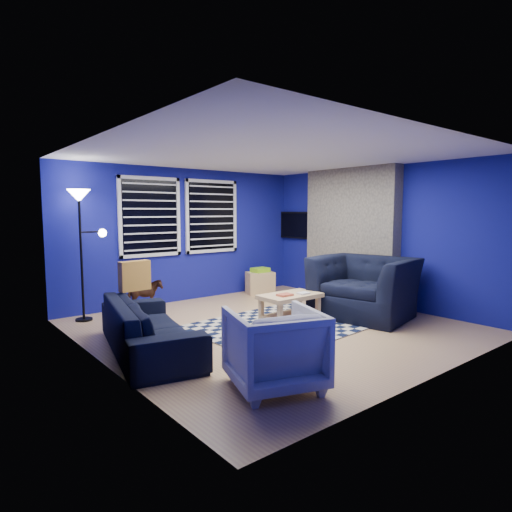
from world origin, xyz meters
The scene contains 18 objects.
floor centered at (0.00, 0.00, 0.00)m, with size 5.00×5.00×0.00m, color tan.
ceiling centered at (0.00, 0.00, 2.50)m, with size 5.00×5.00×0.00m, color white.
wall_back centered at (0.00, 2.50, 1.25)m, with size 5.00×5.00×0.00m, color navy.
wall_left centered at (-2.50, 0.00, 1.25)m, with size 5.00×5.00×0.00m, color navy.
wall_right centered at (2.50, 0.00, 1.25)m, with size 5.00×5.00×0.00m, color navy.
fireplace centered at (2.36, 0.50, 1.20)m, with size 0.65×2.00×2.50m.
window_left centered at (-0.75, 2.46, 1.60)m, with size 1.17×0.06×1.42m.
window_right centered at (0.55, 2.46, 1.60)m, with size 1.17×0.06×1.42m.
tv centered at (2.45, 2.00, 1.40)m, with size 0.07×1.00×0.58m.
rug centered at (0.11, -0.04, 0.01)m, with size 2.50×2.00×0.02m, color black.
sofa centered at (-1.91, 0.10, 0.31)m, with size 0.84×2.16×0.63m, color black.
armchair_big centered at (1.54, -0.46, 0.48)m, with size 1.30×1.49×0.97m, color black.
armchair_bent centered at (-1.44, -1.66, 0.39)m, with size 0.83×0.86×0.78m, color gray.
rocking_horse centered at (-1.14, 1.96, 0.32)m, with size 0.59×0.27×0.50m, color #4A2A17.
coffee_table centered at (0.34, -0.01, 0.32)m, with size 0.94×0.54×0.47m.
cabinet centered at (1.47, 2.08, 0.24)m, with size 0.63×0.52×0.54m.
floor_lamp centered at (-2.04, 2.13, 1.66)m, with size 0.55×0.34×2.03m.
throw_pillow centered at (-1.76, 0.84, 0.83)m, with size 0.42×0.13×0.40m, color gold.
Camera 1 is at (-4.08, -4.65, 1.70)m, focal length 30.00 mm.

